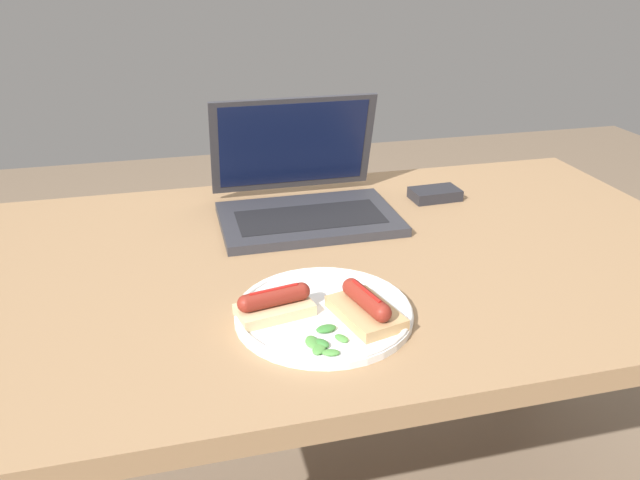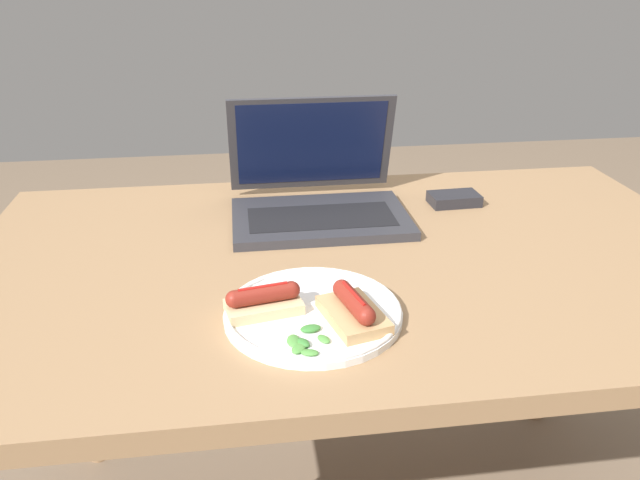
{
  "view_description": "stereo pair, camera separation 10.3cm",
  "coord_description": "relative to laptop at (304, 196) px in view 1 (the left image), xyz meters",
  "views": [
    {
      "loc": [
        -0.3,
        -0.96,
        1.2
      ],
      "look_at": [
        -0.07,
        -0.06,
        0.77
      ],
      "focal_mm": 35.0,
      "sensor_mm": 36.0,
      "label": 1
    },
    {
      "loc": [
        -0.2,
        -0.98,
        1.2
      ],
      "look_at": [
        -0.07,
        -0.06,
        0.77
      ],
      "focal_mm": 35.0,
      "sensor_mm": 36.0,
      "label": 2
    }
  ],
  "objects": [
    {
      "name": "desk",
      "position": [
        0.04,
        -0.19,
        -0.11
      ],
      "size": [
        1.37,
        0.83,
        0.71
      ],
      "color": "#93704C",
      "rests_on": "ground_plane"
    },
    {
      "name": "laptop",
      "position": [
        0.0,
        0.0,
        0.0
      ],
      "size": [
        0.35,
        0.29,
        0.23
      ],
      "color": "#2D2D33",
      "rests_on": "desk"
    },
    {
      "name": "plate",
      "position": [
        -0.06,
        -0.39,
        -0.03
      ],
      "size": [
        0.26,
        0.26,
        0.02
      ],
      "color": "white",
      "rests_on": "desk"
    },
    {
      "name": "sausage_toast_left",
      "position": [
        -0.13,
        -0.38,
        -0.01
      ],
      "size": [
        0.12,
        0.08,
        0.04
      ],
      "rotation": [
        0.0,
        0.0,
        0.19
      ],
      "color": "#D6B784",
      "rests_on": "plate"
    },
    {
      "name": "sausage_toast_middle",
      "position": [
        -0.01,
        -0.42,
        -0.01
      ],
      "size": [
        0.1,
        0.13,
        0.05
      ],
      "rotation": [
        0.0,
        0.0,
        1.82
      ],
      "color": "tan",
      "rests_on": "plate"
    },
    {
      "name": "salad_pile",
      "position": [
        -0.08,
        -0.47,
        -0.03
      ],
      "size": [
        0.06,
        0.08,
        0.01
      ],
      "color": "#387A33",
      "rests_on": "plate"
    },
    {
      "name": "external_drive",
      "position": [
        0.3,
        0.02,
        -0.03
      ],
      "size": [
        0.11,
        0.07,
        0.02
      ],
      "rotation": [
        0.0,
        0.0,
        0.05
      ],
      "color": "#232328",
      "rests_on": "desk"
    }
  ]
}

